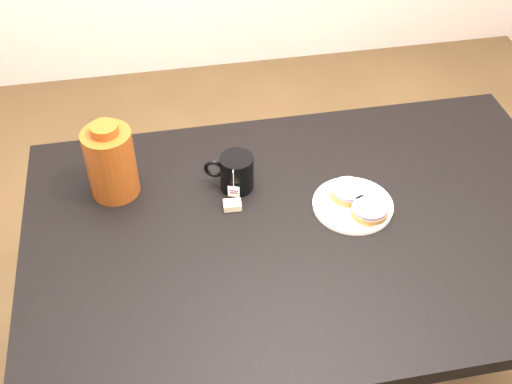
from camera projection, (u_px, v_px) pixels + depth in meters
table at (308, 247)px, 1.64m from camera, size 1.40×0.90×0.75m
plate at (353, 204)px, 1.62m from camera, size 0.20×0.20×0.02m
bagel_back at (348, 192)px, 1.63m from camera, size 0.13×0.13×0.03m
bagel_front at (370, 210)px, 1.58m from camera, size 0.13×0.13×0.03m
mug at (236, 172)px, 1.65m from camera, size 0.14×0.11×0.10m
teabag_pouch at (232, 205)px, 1.62m from camera, size 0.05×0.03×0.02m
bagel_package at (111, 162)px, 1.61m from camera, size 0.15×0.15×0.21m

